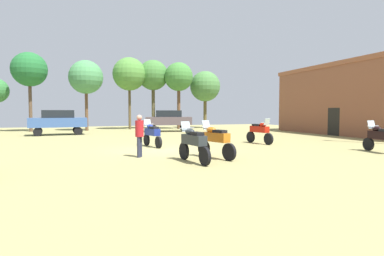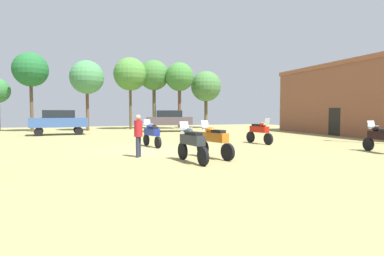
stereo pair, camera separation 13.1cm
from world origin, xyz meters
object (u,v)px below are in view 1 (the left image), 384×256
object	(u,v)px
brick_building	(363,99)
tree_2	(86,77)
motorcycle_5	(193,142)
tree_9	(205,87)
motorcycle_8	(215,140)
tree_3	(129,74)
motorcycle_2	(152,133)
motorcycle_6	(381,137)
tree_6	(29,70)
tree_1	(179,77)
motorcycle_1	(260,131)
car_1	(168,119)
car_2	(58,120)
person_1	(139,132)
tree_4	(153,76)

from	to	relation	value
brick_building	tree_2	distance (m)	25.03
motorcycle_5	tree_9	xyz separation A→B (m)	(9.09, 22.14, 4.02)
motorcycle_8	tree_3	size ratio (longest dim) A/B	0.28
motorcycle_8	motorcycle_2	bearing A→B (deg)	90.74
motorcycle_6	tree_6	world-z (taller)	tree_6
motorcycle_2	tree_1	bearing A→B (deg)	55.55
motorcycle_2	tree_9	world-z (taller)	tree_9
motorcycle_1	car_1	world-z (taller)	car_1
motorcycle_5	car_2	distance (m)	17.13
person_1	tree_6	world-z (taller)	tree_6
brick_building	tree_6	xyz separation A→B (m)	(-26.40, 12.92, 2.89)
motorcycle_1	tree_6	size ratio (longest dim) A/B	0.30
motorcycle_1	tree_4	world-z (taller)	tree_4
motorcycle_2	motorcycle_6	world-z (taller)	motorcycle_6
tree_2	tree_3	world-z (taller)	tree_3
tree_2	tree_6	xyz separation A→B (m)	(-4.98, 0.16, 0.54)
motorcycle_6	tree_2	distance (m)	25.44
motorcycle_1	motorcycle_8	bearing A→B (deg)	32.66
car_2	tree_9	world-z (taller)	tree_9
brick_building	motorcycle_1	bearing A→B (deg)	-163.35
motorcycle_2	car_1	bearing A→B (deg)	58.34
motorcycle_1	car_1	size ratio (longest dim) A/B	0.48
tree_1	tree_2	bearing A→B (deg)	179.92
motorcycle_8	tree_2	distance (m)	21.68
car_1	tree_3	world-z (taller)	tree_3
tree_1	tree_3	size ratio (longest dim) A/B	0.95
motorcycle_1	tree_3	xyz separation A→B (m)	(-5.32, 17.30, 5.10)
motorcycle_8	motorcycle_5	bearing A→B (deg)	-169.16
brick_building	motorcycle_5	xyz separation A→B (m)	(-17.58, -8.49, -2.16)
brick_building	tree_3	distance (m)	22.14
motorcycle_6	car_1	xyz separation A→B (m)	(-5.46, 17.69, 0.46)
car_2	person_1	distance (m)	14.78
car_2	tree_3	bearing A→B (deg)	-52.90
motorcycle_8	tree_2	size ratio (longest dim) A/B	0.31
car_1	car_2	distance (m)	9.62
car_1	motorcycle_8	bearing A→B (deg)	-177.04
tree_4	motorcycle_6	bearing A→B (deg)	-75.67
motorcycle_5	tree_3	bearing A→B (deg)	79.33
tree_3	tree_9	distance (m)	8.65
motorcycle_2	tree_1	distance (m)	17.65
car_2	motorcycle_6	bearing A→B (deg)	-144.13
tree_1	car_2	bearing A→B (deg)	-155.97
tree_4	tree_9	world-z (taller)	tree_4
tree_9	motorcycle_6	bearing A→B (deg)	-90.25
motorcycle_5	person_1	bearing A→B (deg)	122.13
motorcycle_1	tree_9	distance (m)	17.92
motorcycle_6	tree_1	world-z (taller)	tree_1
motorcycle_5	motorcycle_2	bearing A→B (deg)	85.47
motorcycle_6	tree_4	world-z (taller)	tree_4
tree_1	tree_3	xyz separation A→B (m)	(-5.15, 1.05, 0.25)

